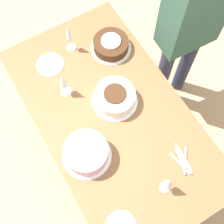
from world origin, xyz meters
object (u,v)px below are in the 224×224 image
at_px(cake_front_chocolate, 111,45).
at_px(wine_glass_extra, 169,183).
at_px(wine_glass_near, 69,34).
at_px(wine_glass_far, 63,81).
at_px(person_cutting, 191,22).
at_px(cake_center_white, 115,97).
at_px(cake_back_decorated, 86,153).

xyz_separation_m(cake_front_chocolate, wine_glass_extra, (-1.00, 0.23, 0.11)).
xyz_separation_m(wine_glass_near, wine_glass_far, (-0.29, 0.19, -0.01)).
bearing_deg(wine_glass_extra, wine_glass_far, 13.55).
bearing_deg(person_cutting, wine_glass_extra, 50.33).
height_order(cake_center_white, cake_back_decorated, cake_back_decorated).
distance_m(cake_center_white, wine_glass_far, 0.34).
distance_m(wine_glass_far, wine_glass_extra, 0.88).
height_order(cake_center_white, person_cutting, person_cutting).
height_order(cake_center_white, wine_glass_far, wine_glass_far).
relative_size(cake_front_chocolate, wine_glass_near, 1.25).
bearing_deg(person_cutting, cake_front_chocolate, -20.41).
bearing_deg(cake_front_chocolate, wine_glass_far, 108.58).
relative_size(wine_glass_near, person_cutting, 0.14).
relative_size(wine_glass_near, wine_glass_far, 1.08).
height_order(wine_glass_far, person_cutting, person_cutting).
bearing_deg(wine_glass_far, person_cutting, -93.99).
xyz_separation_m(cake_back_decorated, wine_glass_extra, (-0.40, -0.30, 0.09)).
xyz_separation_m(wine_glass_far, wine_glass_extra, (-0.85, -0.21, 0.01)).
bearing_deg(wine_glass_extra, wine_glass_near, 0.62).
height_order(cake_back_decorated, wine_glass_near, wine_glass_near).
relative_size(cake_center_white, wine_glass_near, 1.31).
bearing_deg(wine_glass_extra, cake_front_chocolate, -12.74).
bearing_deg(cake_front_chocolate, wine_glass_extra, 167.26).
bearing_deg(wine_glass_near, cake_center_white, -174.44).
xyz_separation_m(cake_back_decorated, wine_glass_far, (0.45, -0.09, 0.08)).
relative_size(cake_center_white, cake_front_chocolate, 1.05).
bearing_deg(cake_back_decorated, cake_front_chocolate, -41.16).
bearing_deg(wine_glass_far, cake_back_decorated, 168.56).
xyz_separation_m(wine_glass_near, person_cutting, (-0.36, -0.73, 0.05)).
relative_size(wine_glass_extra, person_cutting, 0.14).
distance_m(cake_front_chocolate, person_cutting, 0.56).
relative_size(wine_glass_near, wine_glass_extra, 1.04).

